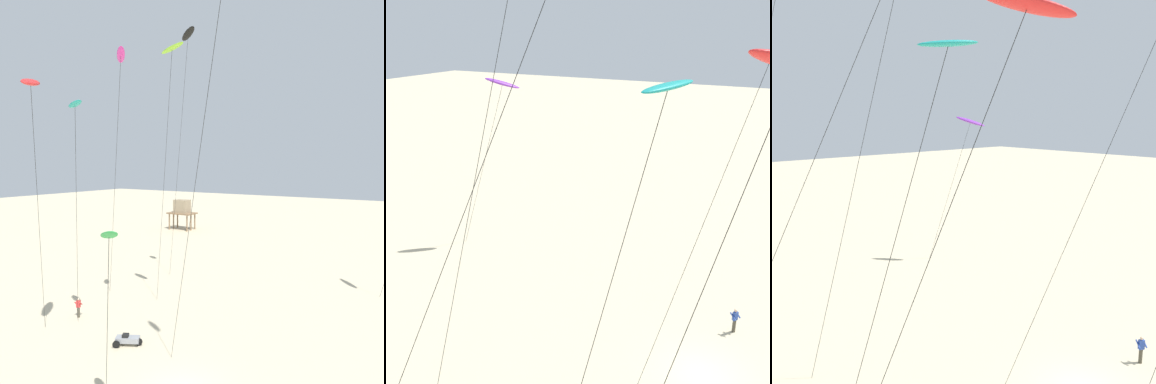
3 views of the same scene
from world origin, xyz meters
TOP-DOWN VIEW (x-y plane):
  - ground_plane at (0.00, 0.00)m, footprint 260.00×260.00m
  - kite_teal at (-8.93, 0.43)m, footprint 5.04×3.73m
  - kite_purple at (10.99, 20.81)m, footprint 4.45×3.92m
  - kite_flyer_nearest at (4.95, -0.75)m, footprint 0.72×0.71m

SIDE VIEW (x-z plane):
  - ground_plane at x=0.00m, z-range 0.00..0.00m
  - kite_flyer_nearest at x=4.95m, z-range 0.06..1.73m
  - kite_purple at x=10.99m, z-range 6.51..21.03m
  - kite_teal at x=-8.93m, z-range 8.12..25.37m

